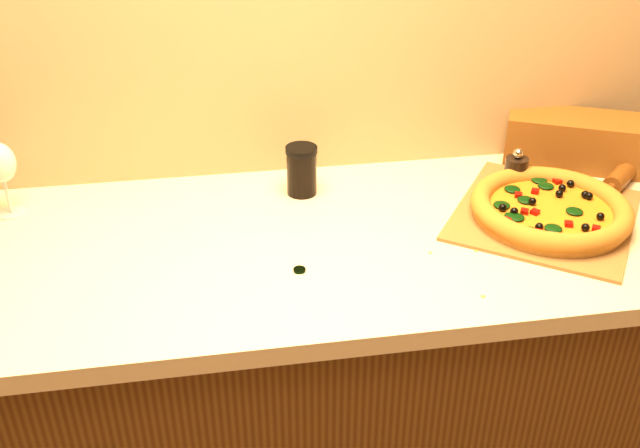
# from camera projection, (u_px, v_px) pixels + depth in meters

# --- Properties ---
(cabinet) EXTENTS (2.80, 0.65, 0.86)m
(cabinet) POSITION_uv_depth(u_px,v_px,m) (304.00, 402.00, 1.73)
(cabinet) COLOR #48270F
(cabinet) RESTS_ON ground
(countertop) EXTENTS (2.84, 0.68, 0.04)m
(countertop) POSITION_uv_depth(u_px,v_px,m) (301.00, 246.00, 1.50)
(countertop) COLOR beige
(countertop) RESTS_ON cabinet
(pizza_peel) EXTENTS (0.53, 0.57, 0.01)m
(pizza_peel) POSITION_uv_depth(u_px,v_px,m) (546.00, 211.00, 1.58)
(pizza_peel) COLOR brown
(pizza_peel) RESTS_ON countertop
(pizza) EXTENTS (0.34, 0.34, 0.05)m
(pizza) POSITION_uv_depth(u_px,v_px,m) (550.00, 209.00, 1.54)
(pizza) COLOR #C27C30
(pizza) RESTS_ON pizza_peel
(bottle_cap) EXTENTS (0.03, 0.03, 0.01)m
(bottle_cap) POSITION_uv_depth(u_px,v_px,m) (299.00, 270.00, 1.39)
(bottle_cap) COLOR black
(bottle_cap) RESTS_ON countertop
(pepper_grinder) EXTENTS (0.05, 0.05, 0.10)m
(pepper_grinder) POSITION_uv_depth(u_px,v_px,m) (515.00, 171.00, 1.67)
(pepper_grinder) COLOR black
(pepper_grinder) RESTS_ON countertop
(rolling_pin) EXTENTS (0.26, 0.24, 0.05)m
(rolling_pin) POSITION_uv_depth(u_px,v_px,m) (628.00, 169.00, 1.72)
(rolling_pin) COLOR #613410
(rolling_pin) RESTS_ON countertop
(bread_bag) EXTENTS (0.47, 0.32, 0.12)m
(bread_bag) POSITION_uv_depth(u_px,v_px,m) (599.00, 142.00, 1.76)
(bread_bag) COLOR brown
(bread_bag) RESTS_ON countertop
(wine_glass) EXTENTS (0.07, 0.07, 0.17)m
(wine_glass) POSITION_uv_depth(u_px,v_px,m) (0.00, 165.00, 1.52)
(wine_glass) COLOR silver
(wine_glass) RESTS_ON countertop
(dark_jar) EXTENTS (0.07, 0.07, 0.12)m
(dark_jar) POSITION_uv_depth(u_px,v_px,m) (302.00, 170.00, 1.63)
(dark_jar) COLOR black
(dark_jar) RESTS_ON countertop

